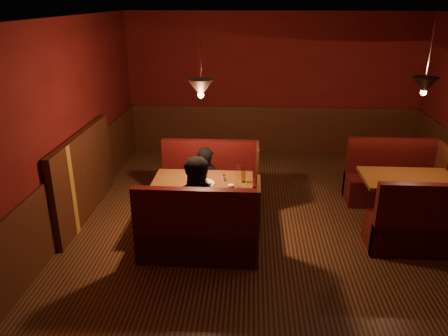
# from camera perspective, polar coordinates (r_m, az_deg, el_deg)

# --- Properties ---
(room) EXTENTS (6.02, 7.02, 2.92)m
(room) POSITION_cam_1_polar(r_m,az_deg,el_deg) (5.92, 5.02, 0.70)
(room) COLOR #351B10
(room) RESTS_ON ground
(main_table) EXTENTS (1.39, 0.85, 0.98)m
(main_table) POSITION_cam_1_polar(r_m,az_deg,el_deg) (6.15, -2.66, -3.18)
(main_table) COLOR #5E360F
(main_table) RESTS_ON ground
(main_bench_far) EXTENTS (1.53, 0.55, 1.05)m
(main_bench_far) POSITION_cam_1_polar(r_m,az_deg,el_deg) (6.97, -1.81, -2.31)
(main_bench_far) COLOR #300303
(main_bench_far) RESTS_ON ground
(main_bench_near) EXTENTS (1.53, 0.55, 1.05)m
(main_bench_near) POSITION_cam_1_polar(r_m,az_deg,el_deg) (5.57, -3.32, -8.85)
(main_bench_near) COLOR #300303
(main_bench_near) RESTS_ON ground
(second_table) EXTENTS (1.30, 0.83, 0.74)m
(second_table) POSITION_cam_1_polar(r_m,az_deg,el_deg) (6.84, 22.81, -2.63)
(second_table) COLOR #5E360F
(second_table) RESTS_ON ground
(second_bench_far) EXTENTS (1.44, 0.54, 1.03)m
(second_bench_far) POSITION_cam_1_polar(r_m,az_deg,el_deg) (7.60, 21.01, -1.76)
(second_bench_far) COLOR #300303
(second_bench_far) RESTS_ON ground
(second_bench_near) EXTENTS (1.44, 0.54, 1.03)m
(second_bench_near) POSITION_cam_1_polar(r_m,az_deg,el_deg) (6.28, 24.96, -7.32)
(second_bench_near) COLOR #300303
(second_bench_near) RESTS_ON ground
(diner_a) EXTENTS (0.60, 0.51, 1.40)m
(diner_a) POSITION_cam_1_polar(r_m,az_deg,el_deg) (6.64, -2.45, -0.10)
(diner_a) COLOR black
(diner_a) RESTS_ON ground
(diner_b) EXTENTS (0.93, 0.81, 1.64)m
(diner_b) POSITION_cam_1_polar(r_m,az_deg,el_deg) (5.56, -3.10, -3.24)
(diner_b) COLOR black
(diner_b) RESTS_ON ground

